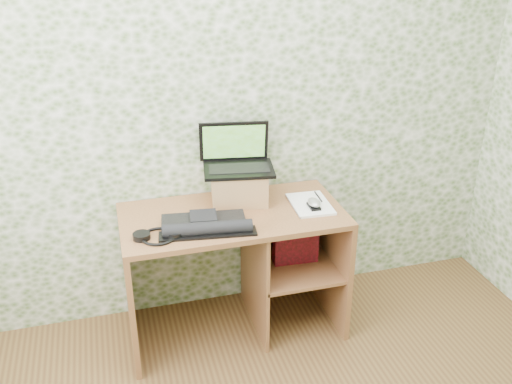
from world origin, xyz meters
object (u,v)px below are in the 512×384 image
object	(u,v)px
notepad	(310,204)
keyboard	(205,224)
riser	(239,186)
laptop	(237,158)
desk	(246,252)

from	to	relation	value
notepad	keyboard	bearing A→B (deg)	-167.02
riser	keyboard	bearing A→B (deg)	-132.03
laptop	keyboard	bearing A→B (deg)	-118.86
keyboard	notepad	size ratio (longest dim) A/B	1.70
desk	keyboard	bearing A→B (deg)	-148.08
riser	laptop	bearing A→B (deg)	90.00
riser	notepad	size ratio (longest dim) A/B	1.03
keyboard	desk	bearing A→B (deg)	39.32
riser	keyboard	size ratio (longest dim) A/B	0.61
laptop	notepad	distance (m)	0.48
keyboard	notepad	world-z (taller)	keyboard
riser	laptop	distance (m)	0.16
desk	riser	bearing A→B (deg)	92.86
riser	keyboard	world-z (taller)	riser
desk	laptop	xyz separation A→B (m)	(-0.01, 0.16, 0.51)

